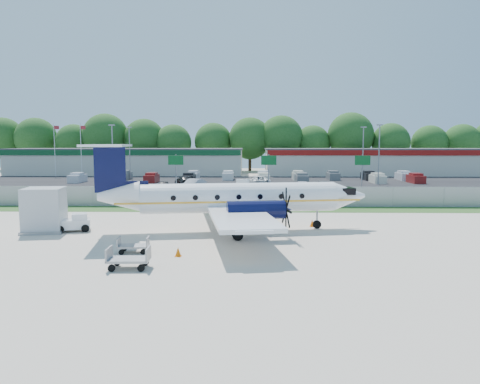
{
  "coord_description": "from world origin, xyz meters",
  "views": [
    {
      "loc": [
        0.88,
        -32.31,
        6.33
      ],
      "look_at": [
        0.0,
        6.0,
        2.3
      ],
      "focal_mm": 35.0,
      "sensor_mm": 36.0,
      "label": 1
    }
  ],
  "objects_px": {
    "aircraft": "(233,198)",
    "baggage_cart_far": "(134,246)",
    "pushback_tug": "(75,223)",
    "service_container": "(44,211)",
    "baggage_cart_near": "(129,259)"
  },
  "relations": [
    {
      "from": "aircraft",
      "to": "baggage_cart_near",
      "type": "xyz_separation_m",
      "value": [
        -4.88,
        -10.39,
        -1.9
      ]
    },
    {
      "from": "pushback_tug",
      "to": "service_container",
      "type": "bearing_deg",
      "value": -174.11
    },
    {
      "from": "aircraft",
      "to": "baggage_cart_near",
      "type": "height_order",
      "value": "aircraft"
    },
    {
      "from": "aircraft",
      "to": "baggage_cart_near",
      "type": "relative_size",
      "value": 9.56
    },
    {
      "from": "aircraft",
      "to": "pushback_tug",
      "type": "relative_size",
      "value": 7.65
    },
    {
      "from": "aircraft",
      "to": "service_container",
      "type": "distance_m",
      "value": 13.54
    },
    {
      "from": "aircraft",
      "to": "service_container",
      "type": "bearing_deg",
      "value": -177.55
    },
    {
      "from": "pushback_tug",
      "to": "baggage_cart_far",
      "type": "xyz_separation_m",
      "value": [
        5.93,
        -6.6,
        -0.18
      ]
    },
    {
      "from": "baggage_cart_near",
      "to": "baggage_cart_far",
      "type": "distance_m",
      "value": 3.48
    },
    {
      "from": "baggage_cart_far",
      "to": "service_container",
      "type": "relative_size",
      "value": 0.56
    },
    {
      "from": "pushback_tug",
      "to": "baggage_cart_far",
      "type": "height_order",
      "value": "pushback_tug"
    },
    {
      "from": "baggage_cart_near",
      "to": "service_container",
      "type": "bearing_deg",
      "value": 131.28
    },
    {
      "from": "pushback_tug",
      "to": "service_container",
      "type": "relative_size",
      "value": 0.82
    },
    {
      "from": "aircraft",
      "to": "baggage_cart_far",
      "type": "distance_m",
      "value": 9.09
    },
    {
      "from": "baggage_cart_far",
      "to": "service_container",
      "type": "height_order",
      "value": "service_container"
    }
  ]
}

